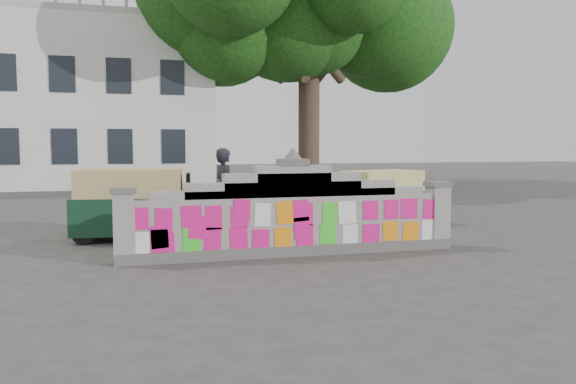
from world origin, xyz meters
The scene contains 9 objects.
ground centered at (0.00, 0.00, 0.00)m, with size 100.00×100.00×0.00m, color #383533.
parapet_wall centered at (0.00, -0.01, 0.75)m, with size 6.48×0.44×2.01m.
building centered at (-7.00, 21.98, 4.01)m, with size 16.00×10.00×8.90m.
shade_tree centered at (6.00, 18.00, 8.94)m, with size 12.00×10.00×12.00m.
cyclist_bike centered at (-1.03, 1.56, 0.51)m, with size 0.68×1.96×1.03m, color black.
cyclist_rider centered at (-1.03, 1.56, 0.87)m, with size 0.64×0.42×1.74m, color black.
pedestrian centered at (0.22, 2.87, 0.76)m, with size 0.74×0.58×1.52m, color #268D36.
rickshaw_left centered at (-2.84, 2.64, 0.80)m, with size 2.84×1.57×1.54m.
rickshaw_right centered at (3.28, 3.30, 0.72)m, with size 2.59×1.82×1.40m.
Camera 1 is at (-2.84, -9.97, 2.05)m, focal length 35.00 mm.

